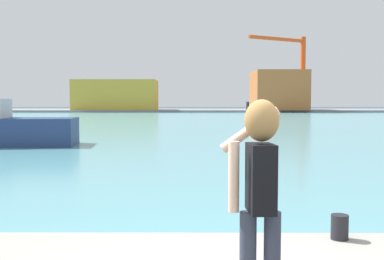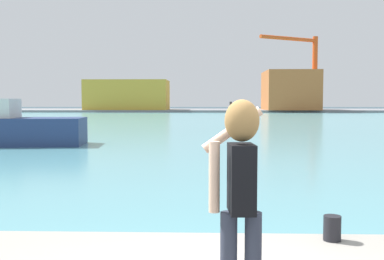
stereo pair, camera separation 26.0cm
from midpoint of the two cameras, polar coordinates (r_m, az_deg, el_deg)
The scene contains 9 objects.
ground_plane at distance 53.90m, azimuth 2.11°, elevation 1.31°, with size 220.00×220.00×0.00m, color #334751.
harbor_water at distance 55.90m, azimuth 2.10°, elevation 1.41°, with size 140.00×100.00×0.02m, color #599EA8.
far_shore_dock at distance 95.87m, azimuth 2.00°, elevation 2.48°, with size 140.00×20.00×0.44m, color gray.
person_photographer at distance 3.75m, azimuth 8.02°, elevation -6.54°, with size 0.53×0.55×1.74m.
harbor_bollard at distance 6.03m, azimuth 18.39°, elevation -11.62°, with size 0.22×0.22×0.31m, color black.
boat_moored at distance 24.32m, azimuth -22.07°, elevation 0.23°, with size 7.55×3.31×2.31m.
warehouse_left at distance 92.77m, azimuth -8.00°, elevation 4.37°, with size 16.27×9.17×5.92m, color gold.
warehouse_right at distance 92.76m, azimuth 12.28°, elevation 4.87°, with size 10.03×12.15×7.67m, color #B26633.
port_crane at distance 90.53m, azimuth 14.31°, elevation 8.16°, with size 11.96×7.19×14.18m.
Camera 2 is at (-0.09, -3.85, 2.23)m, focal length 42.49 mm.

